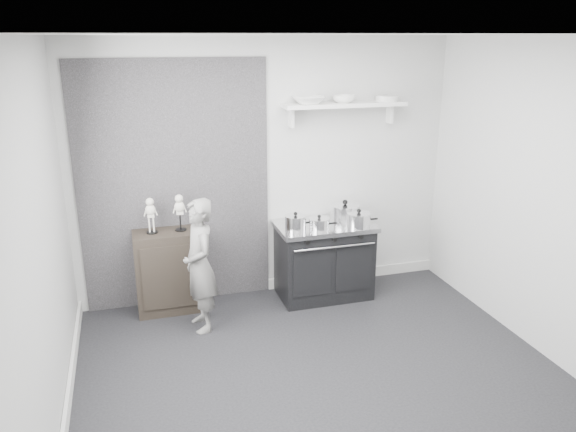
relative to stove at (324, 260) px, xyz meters
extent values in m
plane|color=black|center=(-0.54, -1.48, -0.41)|extent=(4.00, 4.00, 0.00)
cube|color=#BBBBB9|center=(-0.54, 0.32, 0.94)|extent=(4.00, 0.02, 2.70)
cube|color=#BBBBB9|center=(-0.54, -3.28, 0.94)|extent=(4.00, 0.02, 2.70)
cube|color=#BBBBB9|center=(-2.54, -1.48, 0.94)|extent=(0.02, 3.60, 2.70)
cube|color=#BBBBB9|center=(1.46, -1.48, 0.94)|extent=(0.02, 3.60, 2.70)
cube|color=silver|center=(-0.54, -1.48, 2.29)|extent=(4.00, 3.60, 0.02)
cube|color=black|center=(-1.49, 0.31, 0.84)|extent=(1.90, 0.02, 2.50)
cube|color=silver|center=(0.46, 0.30, -0.35)|extent=(2.00, 0.03, 0.12)
cube|color=silver|center=(-2.52, -1.48, -0.35)|extent=(0.03, 3.60, 0.12)
cube|color=white|center=(0.26, 0.19, 1.61)|extent=(1.30, 0.26, 0.04)
cube|color=white|center=(-0.29, 0.26, 1.49)|extent=(0.03, 0.12, 0.20)
cube|color=white|center=(0.81, 0.26, 1.49)|extent=(0.03, 0.12, 0.20)
cube|color=black|center=(0.00, 0.00, -0.03)|extent=(0.96, 0.57, 0.77)
cube|color=silver|center=(0.00, 0.00, 0.38)|extent=(1.01, 0.61, 0.05)
cube|color=black|center=(-0.23, -0.28, -0.01)|extent=(0.40, 0.02, 0.50)
cube|color=black|center=(0.23, -0.28, -0.01)|extent=(0.40, 0.02, 0.50)
cylinder|color=silver|center=(0.00, -0.31, 0.26)|extent=(0.86, 0.02, 0.02)
cylinder|color=black|center=(-0.29, -0.30, 0.34)|extent=(0.04, 0.03, 0.04)
cylinder|color=black|center=(0.00, -0.30, 0.34)|extent=(0.04, 0.03, 0.04)
cylinder|color=black|center=(0.29, -0.30, 0.34)|extent=(0.04, 0.03, 0.04)
cube|color=black|center=(-1.63, 0.13, 0.01)|extent=(0.65, 0.38, 0.84)
imported|color=slate|center=(-1.36, -0.34, 0.24)|extent=(0.37, 0.51, 1.29)
cylinder|color=silver|center=(-0.35, -0.11, 0.47)|extent=(0.21, 0.21, 0.14)
cylinder|color=silver|center=(-0.35, -0.11, 0.55)|extent=(0.22, 0.22, 0.01)
sphere|color=black|center=(-0.35, -0.11, 0.58)|extent=(0.04, 0.04, 0.04)
cylinder|color=black|center=(-0.21, -0.11, 0.47)|extent=(0.10, 0.02, 0.02)
cylinder|color=silver|center=(0.26, 0.08, 0.48)|extent=(0.31, 0.31, 0.15)
cylinder|color=silver|center=(0.26, 0.08, 0.56)|extent=(0.32, 0.32, 0.01)
sphere|color=black|center=(0.26, 0.08, 0.60)|extent=(0.06, 0.06, 0.06)
cylinder|color=black|center=(0.45, 0.08, 0.48)|extent=(0.10, 0.02, 0.02)
cylinder|color=silver|center=(0.31, -0.18, 0.47)|extent=(0.24, 0.24, 0.13)
cylinder|color=silver|center=(0.31, -0.18, 0.54)|extent=(0.25, 0.25, 0.01)
sphere|color=black|center=(0.31, -0.18, 0.57)|extent=(0.04, 0.04, 0.04)
cylinder|color=black|center=(0.47, -0.18, 0.47)|extent=(0.10, 0.02, 0.02)
cylinder|color=silver|center=(-0.12, -0.15, 0.46)|extent=(0.21, 0.21, 0.11)
cylinder|color=silver|center=(-0.12, -0.15, 0.52)|extent=(0.21, 0.21, 0.01)
sphere|color=black|center=(-0.12, -0.15, 0.54)|extent=(0.04, 0.04, 0.04)
cylinder|color=black|center=(0.03, -0.15, 0.46)|extent=(0.10, 0.02, 0.02)
imported|color=white|center=(-0.13, 0.19, 1.67)|extent=(0.32, 0.32, 0.08)
imported|color=white|center=(0.25, 0.19, 1.67)|extent=(0.24, 0.24, 0.07)
cylinder|color=silver|center=(0.73, 0.19, 1.66)|extent=(0.24, 0.24, 0.06)
camera|label=1|loc=(-1.94, -5.23, 2.28)|focal=35.00mm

